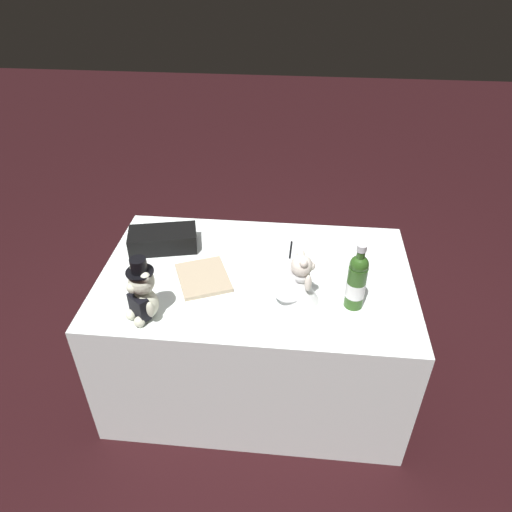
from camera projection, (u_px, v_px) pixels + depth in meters
ground_plane at (256, 376)px, 2.58m from camera, size 12.00×12.00×0.00m
reception_table at (256, 330)px, 2.37m from camera, size 1.42×0.90×0.71m
teddy_bear_groom at (142, 294)px, 1.86m from camera, size 0.14×0.14×0.29m
teddy_bear_bride at (297, 281)px, 1.96m from camera, size 0.21×0.17×0.23m
champagne_bottle at (357, 281)px, 1.91m from camera, size 0.08×0.08×0.31m
signing_pen at (291, 249)px, 2.31m from camera, size 0.01×0.15×0.01m
gift_case_black at (163, 239)px, 2.31m from camera, size 0.35×0.23×0.10m
guestbook at (203, 278)px, 2.12m from camera, size 0.30×0.32×0.02m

